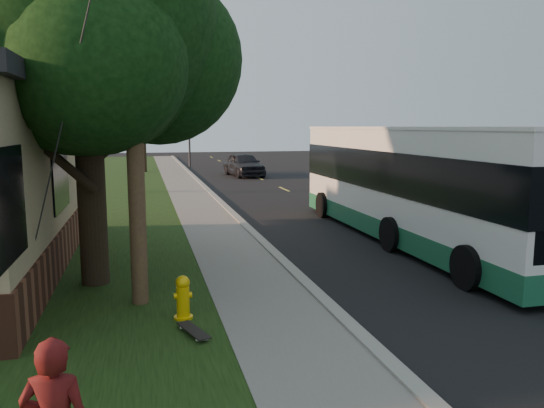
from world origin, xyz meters
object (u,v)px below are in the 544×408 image
at_px(fire_hydrant, 183,297).
at_px(traffic_signal, 189,128).
at_px(distant_car, 244,164).
at_px(transit_bus, 417,181).
at_px(utility_pole, 131,46).
at_px(bare_tree_far, 144,144).
at_px(bare_tree_near, 135,150).
at_px(leafy_tree, 86,28).
at_px(skateboard_main, 194,331).

relative_size(fire_hydrant, traffic_signal, 0.13).
bearing_deg(distant_car, traffic_signal, 102.57).
bearing_deg(fire_hydrant, transit_bus, 34.85).
distance_m(utility_pole, bare_tree_far, 29.13).
relative_size(bare_tree_far, transit_bus, 0.33).
distance_m(bare_tree_far, distant_car, 7.69).
bearing_deg(bare_tree_near, transit_bus, -59.15).
bearing_deg(traffic_signal, distant_car, -70.93).
distance_m(leafy_tree, traffic_signal, 31.76).
bearing_deg(bare_tree_near, skateboard_main, -86.95).
bearing_deg(bare_tree_far, transit_bus, -73.70).
distance_m(traffic_signal, distant_car, 8.99).
relative_size(leafy_tree, distant_car, 1.69).
height_order(traffic_signal, distant_car, traffic_signal).
height_order(fire_hydrant, bare_tree_near, bare_tree_near).
height_order(bare_tree_far, distant_car, bare_tree_far).
bearing_deg(skateboard_main, leafy_tree, 116.20).
bearing_deg(transit_bus, fire_hydrant, -145.15).
distance_m(transit_bus, distant_car, 21.01).
xyz_separation_m(fire_hydrant, distant_car, (5.93, 25.81, 0.35)).
xyz_separation_m(leafy_tree, bare_tree_near, (0.67, 15.35, -3.02)).
distance_m(traffic_signal, transit_bus, 29.44).
relative_size(utility_pole, skateboard_main, 10.48).
distance_m(fire_hydrant, leafy_tree, 5.65).
bearing_deg(leafy_tree, utility_pole, -62.40).
height_order(utility_pole, bare_tree_far, utility_pole).
height_order(utility_pole, bare_tree_near, utility_pole).
height_order(leafy_tree, transit_bus, leafy_tree).
distance_m(utility_pole, traffic_signal, 33.26).
relative_size(utility_pole, traffic_signal, 1.65).
height_order(fire_hydrant, transit_bus, transit_bus).
relative_size(leafy_tree, transit_bus, 0.65).
xyz_separation_m(bare_tree_near, traffic_signal, (4.00, 16.00, 1.01)).
bearing_deg(skateboard_main, traffic_signal, 85.07).
bearing_deg(skateboard_main, transit_bus, 39.19).
distance_m(leafy_tree, bare_tree_near, 15.66).
distance_m(utility_pole, transit_bus, 9.05).
bearing_deg(bare_tree_near, traffic_signal, 75.96).
bearing_deg(transit_bus, utility_pole, -153.32).
relative_size(utility_pole, bare_tree_near, 2.11).
height_order(skateboard_main, distant_car, distant_car).
relative_size(bare_tree_far, distant_car, 0.87).
bearing_deg(utility_pole, leafy_tree, 117.60).
relative_size(leafy_tree, bare_tree_far, 1.94).
height_order(leafy_tree, bare_tree_far, leafy_tree).
relative_size(fire_hydrant, bare_tree_far, 0.18).
bearing_deg(fire_hydrant, bare_tree_far, 90.76).
height_order(utility_pole, distant_car, utility_pole).
distance_m(leafy_tree, transit_bus, 9.45).
height_order(fire_hydrant, distant_car, distant_car).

